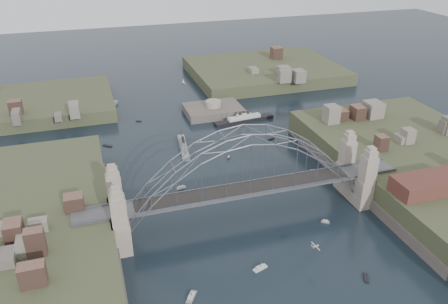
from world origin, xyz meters
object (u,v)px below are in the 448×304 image
naval_cruiser_far (110,108)px  ocean_liner (244,120)px  naval_cruiser_near (183,147)px  fort_island (213,114)px  wharf_shed (432,184)px  bridge (246,175)px

naval_cruiser_far → ocean_liner: ocean_liner is taller
naval_cruiser_near → naval_cruiser_far: bearing=114.9°
fort_island → naval_cruiser_far: (-38.73, 16.88, 1.17)m
wharf_shed → ocean_liner: (-23.15, 72.68, -9.10)m
bridge → fort_island: bridge is taller
wharf_shed → naval_cruiser_near: 76.61m
fort_island → ocean_liner: (8.85, -11.32, 1.24)m
naval_cruiser_near → ocean_liner: (27.18, 15.66, 0.07)m
ocean_liner → wharf_shed: bearing=-72.3°
wharf_shed → naval_cruiser_far: (-70.73, 100.88, -9.17)m
bridge → fort_island: (12.00, 70.00, -12.66)m
fort_island → wharf_shed: size_ratio=1.10×
fort_island → bridge: bearing=-99.7°
wharf_shed → naval_cruiser_near: bearing=131.4°
naval_cruiser_far → naval_cruiser_near: bearing=-65.1°
bridge → naval_cruiser_near: size_ratio=4.64×
bridge → ocean_liner: bridge is taller
bridge → naval_cruiser_far: 91.62m
naval_cruiser_near → bridge: bearing=-81.6°
fort_island → ocean_liner: 14.42m
fort_island → naval_cruiser_far: bearing=156.5°
fort_island → naval_cruiser_far: 42.26m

